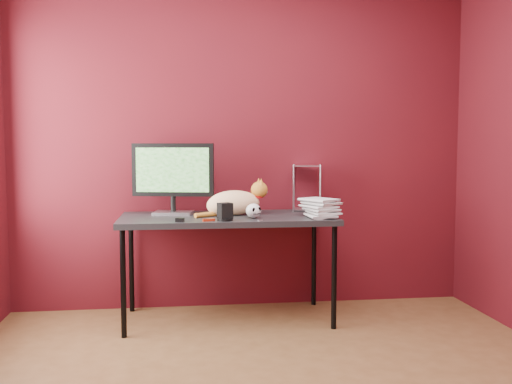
{
  "coord_description": "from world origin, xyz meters",
  "views": [
    {
      "loc": [
        -0.46,
        -2.63,
        1.24
      ],
      "look_at": [
        0.03,
        1.15,
        0.93
      ],
      "focal_mm": 40.0,
      "sensor_mm": 36.0,
      "label": 1
    }
  ],
  "objects": [
    {
      "name": "room",
      "position": [
        0.0,
        0.0,
        1.45
      ],
      "size": [
        3.52,
        3.52,
        2.61
      ],
      "color": "brown",
      "rests_on": "ground"
    },
    {
      "name": "desk",
      "position": [
        -0.15,
        1.37,
        0.7
      ],
      "size": [
        1.5,
        0.7,
        0.75
      ],
      "color": "black",
      "rests_on": "ground"
    },
    {
      "name": "monitor",
      "position": [
        -0.53,
        1.5,
        1.04
      ],
      "size": [
        0.59,
        0.24,
        0.51
      ],
      "rotation": [
        0.0,
        0.0,
        -0.21
      ],
      "color": "silver",
      "rests_on": "desk"
    },
    {
      "name": "cat",
      "position": [
        -0.09,
        1.41,
        0.84
      ],
      "size": [
        0.54,
        0.29,
        0.26
      ],
      "rotation": [
        0.0,
        0.0,
        0.16
      ],
      "color": "orange",
      "rests_on": "desk"
    },
    {
      "name": "skull_mug",
      "position": [
        0.02,
        1.21,
        0.8
      ],
      "size": [
        0.1,
        0.11,
        0.1
      ],
      "rotation": [
        0.0,
        0.0,
        0.38
      ],
      "color": "white",
      "rests_on": "desk"
    },
    {
      "name": "speaker",
      "position": [
        -0.19,
        1.1,
        0.81
      ],
      "size": [
        0.11,
        0.1,
        0.12
      ],
      "rotation": [
        0.0,
        0.0,
        0.38
      ],
      "color": "black",
      "rests_on": "desk"
    },
    {
      "name": "book_stack",
      "position": [
        0.4,
        1.19,
        1.48
      ],
      "size": [
        0.28,
        0.3,
        1.46
      ],
      "rotation": [
        0.0,
        0.0,
        0.26
      ],
      "color": "beige",
      "rests_on": "desk"
    },
    {
      "name": "wire_rack",
      "position": [
        0.48,
        1.64,
        0.93
      ],
      "size": [
        0.23,
        0.21,
        0.35
      ],
      "rotation": [
        0.0,
        0.0,
        -0.22
      ],
      "color": "silver",
      "rests_on": "desk"
    },
    {
      "name": "pocket_knife",
      "position": [
        -0.29,
        1.09,
        0.76
      ],
      "size": [
        0.08,
        0.05,
        0.02
      ],
      "primitive_type": "cube",
      "rotation": [
        0.0,
        0.0,
        0.32
      ],
      "color": "#981E0B",
      "rests_on": "desk"
    },
    {
      "name": "black_gadget",
      "position": [
        -0.48,
        1.08,
        0.76
      ],
      "size": [
        0.06,
        0.05,
        0.03
      ],
      "primitive_type": "cube",
      "rotation": [
        0.0,
        0.0,
        -0.25
      ],
      "color": "black",
      "rests_on": "desk"
    },
    {
      "name": "washer",
      "position": [
        0.04,
        1.08,
        0.75
      ],
      "size": [
        0.04,
        0.04,
        0.0
      ],
      "primitive_type": "cylinder",
      "color": "silver",
      "rests_on": "desk"
    }
  ]
}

